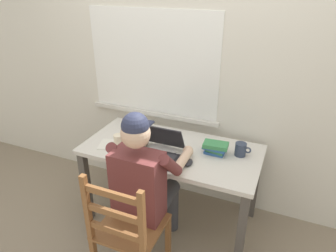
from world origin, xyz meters
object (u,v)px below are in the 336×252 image
object	(u,v)px
seated_person	(145,180)
computer_mouse	(188,162)
desk	(171,158)
landscape_photo_print	(152,134)
coffee_mug_white	(119,141)
coffee_mug_dark	(241,149)
book_stack_main	(215,148)
wooden_chair	(127,230)
laptop	(159,149)

from	to	relation	value
seated_person	computer_mouse	xyz separation A→B (m)	(0.23, 0.25, 0.05)
computer_mouse	desk	bearing A→B (deg)	140.28
desk	landscape_photo_print	bearing A→B (deg)	147.20
desk	coffee_mug_white	bearing A→B (deg)	-160.71
coffee_mug_dark	book_stack_main	distance (m)	0.19
seated_person	wooden_chair	bearing A→B (deg)	-90.00
coffee_mug_dark	landscape_photo_print	xyz separation A→B (m)	(-0.79, 0.06, -0.05)
desk	seated_person	distance (m)	0.43
wooden_chair	book_stack_main	world-z (taller)	wooden_chair
wooden_chair	coffee_mug_white	size ratio (longest dim) A/B	8.02
desk	wooden_chair	world-z (taller)	wooden_chair
laptop	coffee_mug_dark	xyz separation A→B (m)	(0.59, 0.24, 0.00)
laptop	book_stack_main	size ratio (longest dim) A/B	1.70
wooden_chair	landscape_photo_print	bearing A→B (deg)	104.99
laptop	wooden_chair	bearing A→B (deg)	-87.22
wooden_chair	computer_mouse	distance (m)	0.64
coffee_mug_white	coffee_mug_dark	size ratio (longest dim) A/B	0.93
desk	coffee_mug_dark	distance (m)	0.57
wooden_chair	laptop	size ratio (longest dim) A/B	2.77
wooden_chair	coffee_mug_dark	xyz separation A→B (m)	(0.56, 0.81, 0.31)
laptop	coffee_mug_white	bearing A→B (deg)	-179.50
wooden_chair	coffee_mug_dark	distance (m)	1.03
computer_mouse	coffee_mug_dark	xyz separation A→B (m)	(0.33, 0.28, 0.04)
desk	wooden_chair	distance (m)	0.72
computer_mouse	coffee_mug_white	xyz separation A→B (m)	(-0.61, 0.03, 0.04)
seated_person	coffee_mug_dark	xyz separation A→B (m)	(0.56, 0.53, 0.09)
desk	book_stack_main	world-z (taller)	book_stack_main
desk	laptop	xyz separation A→B (m)	(-0.05, -0.14, 0.15)
desk	laptop	size ratio (longest dim) A/B	4.26
desk	laptop	distance (m)	0.21
landscape_photo_print	wooden_chair	bearing A→B (deg)	-91.69
computer_mouse	book_stack_main	bearing A→B (deg)	58.45
seated_person	desk	bearing A→B (deg)	87.13
computer_mouse	landscape_photo_print	xyz separation A→B (m)	(-0.46, 0.34, -0.02)
computer_mouse	coffee_mug_dark	bearing A→B (deg)	40.54
seated_person	book_stack_main	distance (m)	0.61
laptop	coffee_mug_dark	distance (m)	0.64
desk	computer_mouse	bearing A→B (deg)	-39.72
seated_person	computer_mouse	bearing A→B (deg)	47.24
book_stack_main	desk	bearing A→B (deg)	-171.04
desk	coffee_mug_white	size ratio (longest dim) A/B	12.34
laptop	coffee_mug_white	xyz separation A→B (m)	(-0.35, -0.00, 0.00)
laptop	coffee_mug_dark	size ratio (longest dim) A/B	2.70
laptop	landscape_photo_print	bearing A→B (deg)	124.20
seated_person	wooden_chair	distance (m)	0.36
desk	wooden_chair	size ratio (longest dim) A/B	1.54
coffee_mug_dark	landscape_photo_print	bearing A→B (deg)	175.86
desk	computer_mouse	size ratio (longest dim) A/B	14.32
desk	laptop	bearing A→B (deg)	-109.48
desk	book_stack_main	xyz separation A→B (m)	(0.35, 0.06, 0.15)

